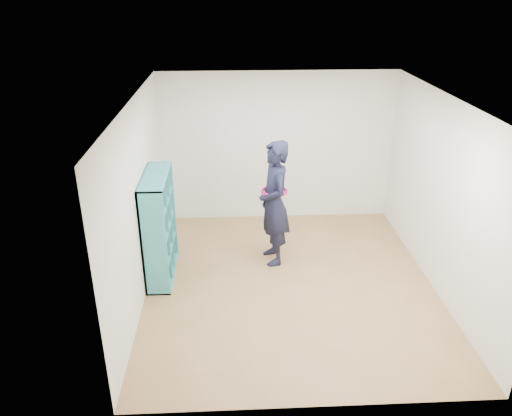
{
  "coord_description": "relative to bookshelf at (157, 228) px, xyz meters",
  "views": [
    {
      "loc": [
        -0.78,
        -5.95,
        3.91
      ],
      "look_at": [
        -0.46,
        0.3,
        1.06
      ],
      "focal_mm": 35.0,
      "sensor_mm": 36.0,
      "label": 1
    }
  ],
  "objects": [
    {
      "name": "floor",
      "position": [
        1.85,
        -0.37,
        -0.75
      ],
      "size": [
        4.5,
        4.5,
        0.0
      ],
      "primitive_type": "plane",
      "color": "olive",
      "rests_on": "ground"
    },
    {
      "name": "person",
      "position": [
        1.67,
        0.32,
        0.2
      ],
      "size": [
        0.57,
        0.76,
        1.89
      ],
      "rotation": [
        0.0,
        0.0,
        -1.39
      ],
      "color": "black",
      "rests_on": "floor"
    },
    {
      "name": "wall_back",
      "position": [
        1.85,
        1.88,
        0.55
      ],
      "size": [
        4.0,
        0.02,
        2.6
      ],
      "primitive_type": "cube",
      "color": "silver",
      "rests_on": "floor"
    },
    {
      "name": "wall_left",
      "position": [
        -0.15,
        -0.37,
        0.55
      ],
      "size": [
        0.02,
        4.5,
        2.6
      ],
      "primitive_type": "cube",
      "color": "silver",
      "rests_on": "floor"
    },
    {
      "name": "bookshelf",
      "position": [
        0.0,
        0.0,
        0.0
      ],
      "size": [
        0.34,
        1.15,
        1.53
      ],
      "color": "teal",
      "rests_on": "floor"
    },
    {
      "name": "wall_right",
      "position": [
        3.85,
        -0.37,
        0.55
      ],
      "size": [
        0.02,
        4.5,
        2.6
      ],
      "primitive_type": "cube",
      "color": "silver",
      "rests_on": "floor"
    },
    {
      "name": "smartphone",
      "position": [
        1.52,
        0.37,
        0.32
      ],
      "size": [
        0.04,
        0.09,
        0.12
      ],
      "rotation": [
        0.39,
        0.0,
        0.3
      ],
      "color": "silver",
      "rests_on": "person"
    },
    {
      "name": "wall_front",
      "position": [
        1.85,
        -2.62,
        0.55
      ],
      "size": [
        4.0,
        0.02,
        2.6
      ],
      "primitive_type": "cube",
      "color": "silver",
      "rests_on": "floor"
    },
    {
      "name": "ceiling",
      "position": [
        1.85,
        -0.37,
        1.85
      ],
      "size": [
        4.5,
        4.5,
        0.0
      ],
      "primitive_type": "plane",
      "color": "white",
      "rests_on": "wall_back"
    }
  ]
}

